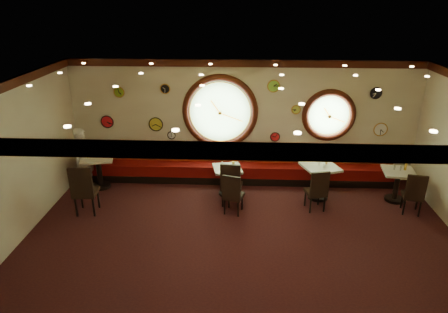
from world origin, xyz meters
TOP-DOWN VIEW (x-y plane):
  - floor at (0.00, 0.00)m, footprint 9.00×6.00m
  - ceiling at (0.00, 0.00)m, footprint 9.00×6.00m
  - wall_back at (0.00, 3.00)m, footprint 9.00×0.02m
  - wall_front at (0.00, -3.00)m, footprint 9.00×0.02m
  - wall_left at (-4.50, 0.00)m, footprint 0.02×6.00m
  - molding_back at (0.00, 2.95)m, footprint 9.00×0.10m
  - molding_front at (0.00, -2.95)m, footprint 9.00×0.10m
  - molding_left at (-4.45, 0.00)m, footprint 0.10×6.00m
  - banquette_base at (0.00, 2.72)m, footprint 8.00×0.55m
  - banquette_seat at (0.00, 2.72)m, footprint 8.00×0.55m
  - banquette_back at (0.00, 2.94)m, footprint 8.00×0.10m
  - porthole_left_glass at (-0.60, 3.00)m, footprint 1.66×0.02m
  - porthole_left_frame at (-0.60, 2.98)m, footprint 1.98×0.18m
  - porthole_left_ring at (-0.60, 2.95)m, footprint 1.61×0.03m
  - porthole_right_glass at (2.20, 3.00)m, footprint 1.10×0.02m
  - porthole_right_frame at (2.20, 2.98)m, footprint 1.38×0.18m
  - porthole_right_ring at (2.20, 2.95)m, footprint 1.09×0.03m
  - wall_clock_0 at (-1.90, 2.96)m, footprint 0.20×0.03m
  - wall_clock_1 at (-3.20, 2.96)m, footprint 0.26×0.03m
  - wall_clock_2 at (-2.30, 2.96)m, footprint 0.36×0.03m
  - wall_clock_3 at (1.35, 2.96)m, footprint 0.22×0.03m
  - wall_clock_4 at (0.85, 2.96)m, footprint 0.24×0.03m
  - wall_clock_5 at (3.55, 2.96)m, footprint 0.34×0.03m
  - wall_clock_6 at (-3.60, 2.96)m, footprint 0.32×0.03m
  - wall_clock_7 at (3.30, 2.96)m, footprint 0.28×0.03m
  - wall_clock_8 at (0.75, 2.96)m, footprint 0.30×0.03m
  - wall_clock_9 at (-2.00, 2.96)m, footprint 0.24×0.03m
  - table_a at (-3.69, 2.20)m, footprint 0.94×0.94m
  - table_b at (-0.33, 2.02)m, footprint 0.70×0.70m
  - table_c at (-0.37, 1.95)m, footprint 0.79×0.79m
  - table_d at (1.88, 1.87)m, footprint 1.01×1.01m
  - table_e at (3.73, 1.82)m, footprint 0.80×0.80m
  - chair_a at (-3.55, 0.81)m, footprint 0.53×0.53m
  - chair_b at (-0.26, 1.37)m, footprint 0.52×0.52m
  - chair_c at (-0.21, 0.99)m, footprint 0.51×0.51m
  - chair_d at (1.73, 1.23)m, footprint 0.52×0.52m
  - chair_e at (3.87, 1.17)m, footprint 0.50×0.50m
  - condiment_a_salt at (-3.76, 2.30)m, footprint 0.04×0.04m
  - condiment_b_salt at (-0.41, 2.06)m, footprint 0.03×0.03m
  - condiment_c_salt at (-0.50, 2.05)m, footprint 0.04×0.04m
  - condiment_d_salt at (1.85, 1.90)m, footprint 0.04×0.04m
  - condiment_a_pepper at (-3.65, 2.14)m, footprint 0.03×0.03m
  - condiment_b_pepper at (-0.33, 2.01)m, footprint 0.04×0.04m
  - condiment_c_pepper at (-0.30, 1.93)m, footprint 0.04×0.04m
  - condiment_d_pepper at (1.94, 1.78)m, footprint 0.04×0.04m
  - condiment_a_bottle at (-3.56, 2.23)m, footprint 0.05×0.05m
  - condiment_b_bottle at (-0.22, 2.05)m, footprint 0.05×0.05m
  - condiment_c_bottle at (-0.23, 1.99)m, footprint 0.05×0.05m
  - condiment_d_bottle at (2.04, 2.00)m, footprint 0.05×0.05m
  - condiment_e_salt at (3.64, 1.89)m, footprint 0.04×0.04m
  - condiment_e_pepper at (3.77, 1.84)m, footprint 0.04×0.04m
  - condiment_e_bottle at (3.89, 1.88)m, footprint 0.06×0.06m
  - waiter at (-4.00, 2.09)m, footprint 0.61×0.71m

SIDE VIEW (x-z plane):
  - floor at x=0.00m, z-range 0.00..0.00m
  - banquette_base at x=0.00m, z-range 0.00..0.20m
  - banquette_seat at x=0.00m, z-range 0.20..0.50m
  - table_b at x=-0.33m, z-range 0.09..0.77m
  - table_c at x=-0.37m, z-range 0.10..0.83m
  - table_e at x=3.73m, z-range 0.10..0.90m
  - table_a at x=-3.69m, z-range 0.11..0.97m
  - table_d at x=1.88m, z-range 0.11..0.98m
  - chair_c at x=-0.21m, z-range 0.26..0.87m
  - chair_e at x=3.87m, z-range 0.27..0.89m
  - chair_d at x=1.73m, z-range 0.27..0.91m
  - chair_b at x=-0.26m, z-range 0.29..0.98m
  - chair_a at x=-3.55m, z-range 0.32..1.06m
  - condiment_b_salt at x=-0.41m, z-range 0.68..0.77m
  - condiment_b_pepper at x=-0.33m, z-range 0.68..0.78m
  - banquette_back at x=0.00m, z-range 0.48..1.02m
  - condiment_b_bottle at x=-0.22m, z-range 0.68..0.85m
  - condiment_c_salt at x=-0.50m, z-range 0.73..0.84m
  - condiment_c_pepper at x=-0.30m, z-range 0.73..0.84m
  - condiment_c_bottle at x=-0.23m, z-range 0.73..0.88m
  - waiter at x=-4.00m, z-range 0.00..1.65m
  - condiment_e_pepper at x=3.77m, z-range 0.79..0.89m
  - condiment_e_salt at x=3.64m, z-range 0.79..0.90m
  - condiment_e_bottle at x=3.89m, z-range 0.79..0.97m
  - condiment_a_pepper at x=-3.65m, z-range 0.86..0.95m
  - condiment_a_salt at x=-3.76m, z-range 0.86..0.97m
  - condiment_d_pepper at x=1.94m, z-range 0.86..0.97m
  - condiment_d_salt at x=1.85m, z-range 0.86..0.97m
  - condiment_a_bottle at x=-3.56m, z-range 0.86..1.04m
  - condiment_d_bottle at x=2.04m, z-range 0.86..1.04m
  - wall_clock_0 at x=-1.90m, z-range 1.10..1.30m
  - wall_clock_4 at x=0.85m, z-range 1.08..1.32m
  - wall_clock_5 at x=3.55m, z-range 1.28..1.62m
  - wall_clock_2 at x=-2.30m, z-range 1.32..1.68m
  - wall_clock_6 at x=-3.60m, z-range 1.39..1.71m
  - wall_back at x=0.00m, z-range 0.00..3.20m
  - wall_front at x=0.00m, z-range 0.00..3.20m
  - wall_left at x=-4.50m, z-range 0.00..3.20m
  - porthole_right_ring at x=2.20m, z-range 1.26..2.34m
  - porthole_right_glass at x=2.20m, z-range 1.25..2.35m
  - porthole_right_frame at x=2.20m, z-range 1.11..2.49m
  - porthole_left_glass at x=-0.60m, z-range 1.02..2.68m
  - porthole_left_frame at x=-0.60m, z-range 0.86..2.84m
  - porthole_left_ring at x=-0.60m, z-range 1.04..2.66m
  - wall_clock_3 at x=1.35m, z-range 1.84..2.06m
  - wall_clock_1 at x=-3.20m, z-range 2.22..2.48m
  - wall_clock_7 at x=3.30m, z-range 2.26..2.54m
  - wall_clock_9 at x=-2.00m, z-range 2.33..2.57m
  - wall_clock_8 at x=0.75m, z-range 2.40..2.70m
  - molding_back at x=0.00m, z-range 3.02..3.20m
  - molding_front at x=0.00m, z-range 3.02..3.20m
  - molding_left at x=-4.45m, z-range 3.02..3.20m
  - ceiling at x=0.00m, z-range 3.19..3.21m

